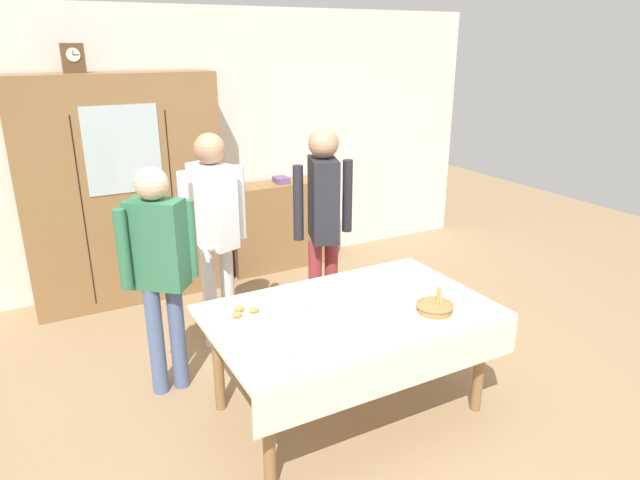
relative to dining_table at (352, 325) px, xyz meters
name	(u,v)px	position (x,y,z in m)	size (l,w,h in m)	color
ground_plane	(333,393)	(0.00, 0.24, -0.66)	(12.00, 12.00, 0.00)	#997A56
back_wall	(206,147)	(0.00, 2.89, 0.69)	(6.40, 0.10, 2.70)	silver
dining_table	(352,325)	(0.00, 0.00, 0.00)	(1.80, 1.12, 0.75)	olive
wall_cabinet	(124,191)	(-0.90, 2.59, 0.40)	(1.77, 0.46, 2.12)	olive
mantel_clock	(73,58)	(-1.18, 2.59, 1.58)	(0.18, 0.11, 0.24)	brown
bookshelf_low	(282,225)	(0.73, 2.64, -0.18)	(1.18, 0.35, 0.95)	olive
book_stack	(281,180)	(0.73, 2.64, 0.32)	(0.16, 0.22, 0.06)	#664C7A
tea_cup_front_edge	(362,294)	(0.17, 0.16, 0.12)	(0.13, 0.13, 0.06)	white
tea_cup_center	(284,358)	(-0.64, -0.34, 0.12)	(0.13, 0.13, 0.06)	white
tea_cup_near_right	(301,305)	(-0.27, 0.20, 0.12)	(0.13, 0.13, 0.06)	white
tea_cup_far_right	(361,336)	(-0.14, -0.33, 0.12)	(0.13, 0.13, 0.06)	silver
bread_basket	(435,307)	(0.46, -0.25, 0.12)	(0.24, 0.24, 0.16)	#9E7542
pastry_plate	(245,314)	(-0.62, 0.27, 0.10)	(0.28, 0.28, 0.05)	white
spoon_back_edge	(413,281)	(0.63, 0.20, 0.09)	(0.12, 0.02, 0.01)	silver
spoon_center	(336,316)	(-0.13, 0.00, 0.09)	(0.12, 0.02, 0.01)	silver
person_by_cabinet	(159,261)	(-1.00, 0.85, 0.33)	(0.52, 0.38, 1.63)	slate
person_near_right_end	(214,220)	(-0.46, 1.30, 0.41)	(0.52, 0.41, 1.74)	silver
person_behind_table_right	(323,214)	(0.34, 1.02, 0.42)	(0.52, 0.41, 1.76)	#933338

